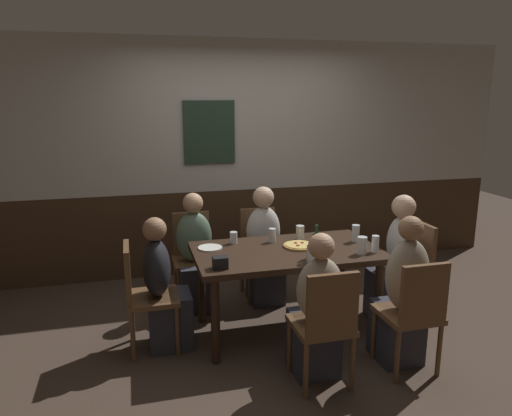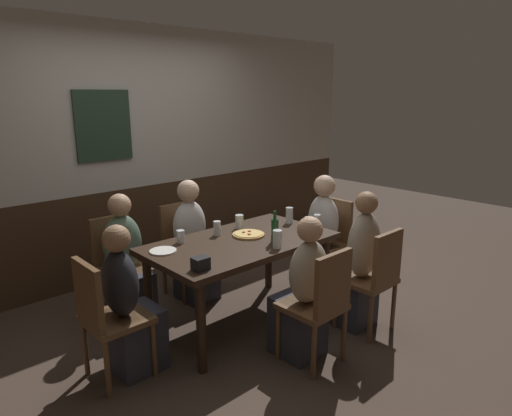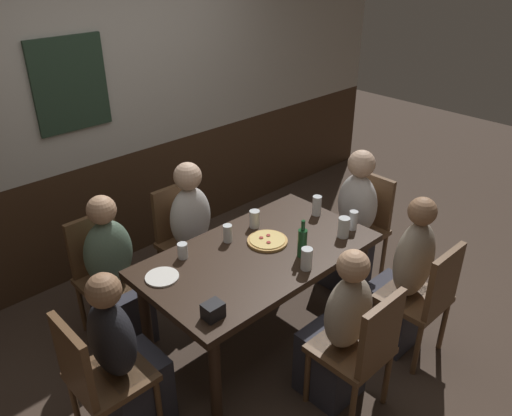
% 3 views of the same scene
% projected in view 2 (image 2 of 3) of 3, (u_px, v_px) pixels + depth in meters
% --- Properties ---
extents(ground_plane, '(12.00, 12.00, 0.00)m').
position_uv_depth(ground_plane, '(241.00, 321.00, 3.92)').
color(ground_plane, '#423328').
extents(wall_back, '(6.40, 0.13, 2.60)m').
position_uv_depth(wall_back, '(137.00, 153.00, 4.76)').
color(wall_back, '#3D2819').
rests_on(wall_back, ground_plane).
extents(dining_table, '(1.55, 0.87, 0.74)m').
position_uv_depth(dining_table, '(241.00, 250.00, 3.76)').
color(dining_table, black).
rests_on(dining_table, ground_plane).
extents(chair_head_east, '(0.40, 0.40, 0.88)m').
position_uv_depth(chair_head_east, '(330.00, 238.00, 4.58)').
color(chair_head_east, brown).
rests_on(chair_head_east, ground_plane).
extents(chair_mid_near, '(0.40, 0.40, 0.88)m').
position_uv_depth(chair_mid_near, '(320.00, 301.00, 3.19)').
color(chair_mid_near, brown).
rests_on(chair_mid_near, ground_plane).
extents(chair_left_far, '(0.40, 0.40, 0.88)m').
position_uv_depth(chair_left_far, '(118.00, 261.00, 3.95)').
color(chair_left_far, brown).
rests_on(chair_left_far, ground_plane).
extents(chair_right_near, '(0.40, 0.40, 0.88)m').
position_uv_depth(chair_right_near, '(374.00, 275.00, 3.65)').
color(chair_right_near, brown).
rests_on(chair_right_near, ground_plane).
extents(chair_head_west, '(0.40, 0.40, 0.88)m').
position_uv_depth(chair_head_west, '(106.00, 314.00, 3.01)').
color(chair_head_west, brown).
rests_on(chair_head_west, ground_plane).
extents(chair_mid_far, '(0.40, 0.40, 0.88)m').
position_uv_depth(chair_mid_far, '(183.00, 244.00, 4.40)').
color(chair_mid_far, brown).
rests_on(chair_mid_far, ground_plane).
extents(person_head_east, '(0.37, 0.34, 1.15)m').
position_uv_depth(person_head_east, '(319.00, 242.00, 4.48)').
color(person_head_east, '#2D2D38').
rests_on(person_head_east, ground_plane).
extents(person_mid_near, '(0.34, 0.37, 1.09)m').
position_uv_depth(person_mid_near, '(303.00, 299.00, 3.32)').
color(person_mid_near, '#2D2D38').
rests_on(person_mid_near, ground_plane).
extents(person_left_far, '(0.34, 0.37, 1.12)m').
position_uv_depth(person_left_far, '(127.00, 269.00, 3.84)').
color(person_left_far, '#2D2D38').
rests_on(person_left_far, ground_plane).
extents(person_right_near, '(0.34, 0.37, 1.17)m').
position_uv_depth(person_right_near, '(358.00, 270.00, 3.76)').
color(person_right_near, '#2D2D38').
rests_on(person_right_near, ground_plane).
extents(person_head_west, '(0.37, 0.34, 1.09)m').
position_uv_depth(person_head_west, '(129.00, 312.00, 3.13)').
color(person_head_west, '#2D2D38').
rests_on(person_head_west, ground_plane).
extents(person_mid_far, '(0.34, 0.37, 1.14)m').
position_uv_depth(person_mid_far, '(193.00, 249.00, 4.29)').
color(person_mid_far, '#2D2D38').
rests_on(person_mid_far, ground_plane).
extents(pizza, '(0.27, 0.27, 0.03)m').
position_uv_depth(pizza, '(248.00, 234.00, 3.85)').
color(pizza, tan).
rests_on(pizza, dining_table).
extents(tumbler_short, '(0.06, 0.06, 0.14)m').
position_uv_depth(tumbler_short, '(317.00, 223.00, 4.00)').
color(tumbler_short, silver).
rests_on(tumbler_short, dining_table).
extents(highball_clear, '(0.07, 0.07, 0.14)m').
position_uv_depth(highball_clear, '(277.00, 240.00, 3.54)').
color(highball_clear, silver).
rests_on(highball_clear, dining_table).
extents(tumbler_water, '(0.06, 0.06, 0.12)m').
position_uv_depth(tumbler_water, '(217.00, 229.00, 3.85)').
color(tumbler_water, silver).
rests_on(tumbler_water, dining_table).
extents(pint_glass_pale, '(0.07, 0.07, 0.13)m').
position_uv_depth(pint_glass_pale, '(239.00, 223.00, 4.04)').
color(pint_glass_pale, silver).
rests_on(pint_glass_pale, dining_table).
extents(pint_glass_amber, '(0.07, 0.07, 0.15)m').
position_uv_depth(pint_glass_amber, '(289.00, 216.00, 4.20)').
color(pint_glass_amber, silver).
rests_on(pint_glass_amber, dining_table).
extents(beer_glass_half, '(0.08, 0.08, 0.14)m').
position_uv_depth(beer_glass_half, '(309.00, 226.00, 3.90)').
color(beer_glass_half, silver).
rests_on(beer_glass_half, dining_table).
extents(pint_glass_stout, '(0.07, 0.07, 0.10)m').
position_uv_depth(pint_glass_stout, '(181.00, 237.00, 3.67)').
color(pint_glass_stout, silver).
rests_on(pint_glass_stout, dining_table).
extents(beer_bottle_green, '(0.06, 0.06, 0.26)m').
position_uv_depth(beer_bottle_green, '(275.00, 230.00, 3.66)').
color(beer_bottle_green, '#194723').
rests_on(beer_bottle_green, dining_table).
extents(plate_white_large, '(0.21, 0.21, 0.01)m').
position_uv_depth(plate_white_large, '(163.00, 251.00, 3.46)').
color(plate_white_large, white).
rests_on(plate_white_large, dining_table).
extents(condiment_caddy, '(0.11, 0.09, 0.09)m').
position_uv_depth(condiment_caddy, '(201.00, 263.00, 3.11)').
color(condiment_caddy, black).
rests_on(condiment_caddy, dining_table).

